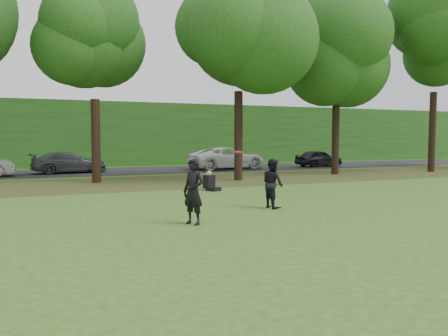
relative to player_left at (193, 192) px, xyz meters
name	(u,v)px	position (x,y,z in m)	size (l,w,h in m)	color
ground	(299,235)	(1.84, -2.11, -0.85)	(120.00, 120.00, 0.00)	#29531A
leaf_litter	(160,182)	(1.84, 10.89, -0.84)	(60.00, 7.00, 0.01)	#4D381B
street	(131,171)	(1.84, 18.89, -0.84)	(70.00, 7.00, 0.02)	black
far_hedge	(117,134)	(1.84, 24.89, 1.65)	(70.00, 3.00, 5.00)	#1D4814
player_left	(193,192)	(0.00, 0.00, 0.00)	(0.62, 0.41, 1.70)	black
player_right	(273,183)	(3.16, 1.56, -0.07)	(0.76, 0.59, 1.56)	black
parked_cars	(116,161)	(0.70, 17.88, -0.12)	(35.64, 3.40, 1.53)	black
frisbee	(238,152)	(1.52, 0.62, 0.98)	(0.38, 0.38, 0.08)	#DB1265
seated_person	(210,183)	(2.94, 6.62, -0.54)	(0.64, 0.83, 0.83)	black
tree_line	(152,22)	(1.50, 10.82, 6.99)	(55.30, 7.90, 12.31)	black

